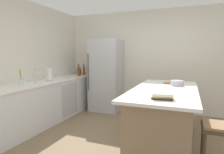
{
  "coord_description": "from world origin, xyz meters",
  "views": [
    {
      "loc": [
        0.78,
        -2.77,
        1.48
      ],
      "look_at": [
        -0.72,
        0.97,
        1.0
      ],
      "focal_mm": 30.75,
      "sensor_mm": 36.0,
      "label": 1
    }
  ],
  "objects_px": {
    "flower_vase": "(21,81)",
    "paper_towel_roll": "(50,75)",
    "refrigerator": "(106,75)",
    "bar_stool": "(218,135)",
    "kitchen_island": "(164,117)",
    "vinegar_bottle": "(84,70)",
    "gin_bottle": "(78,71)",
    "cutting_board": "(174,83)",
    "sink_faucet": "(36,75)",
    "whiskey_bottle": "(79,71)",
    "cookbook_stack": "(162,96)",
    "mixing_bowl": "(177,83)",
    "hot_sauce_bottle": "(80,72)"
  },
  "relations": [
    {
      "from": "bar_stool",
      "to": "hot_sauce_bottle",
      "type": "bearing_deg",
      "value": 144.74
    },
    {
      "from": "whiskey_bottle",
      "to": "cookbook_stack",
      "type": "bearing_deg",
      "value": -40.17
    },
    {
      "from": "kitchen_island",
      "to": "vinegar_bottle",
      "type": "relative_size",
      "value": 6.91
    },
    {
      "from": "sink_faucet",
      "to": "mixing_bowl",
      "type": "bearing_deg",
      "value": 10.27
    },
    {
      "from": "kitchen_island",
      "to": "bar_stool",
      "type": "relative_size",
      "value": 3.11
    },
    {
      "from": "bar_stool",
      "to": "paper_towel_roll",
      "type": "xyz_separation_m",
      "value": [
        -3.17,
        0.95,
        0.48
      ]
    },
    {
      "from": "vinegar_bottle",
      "to": "sink_faucet",
      "type": "bearing_deg",
      "value": -94.52
    },
    {
      "from": "whiskey_bottle",
      "to": "cutting_board",
      "type": "relative_size",
      "value": 0.84
    },
    {
      "from": "bar_stool",
      "to": "cookbook_stack",
      "type": "xyz_separation_m",
      "value": [
        -0.64,
        -0.03,
        0.41
      ]
    },
    {
      "from": "vinegar_bottle",
      "to": "hot_sauce_bottle",
      "type": "bearing_deg",
      "value": -126.44
    },
    {
      "from": "flower_vase",
      "to": "hot_sauce_bottle",
      "type": "height_order",
      "value": "flower_vase"
    },
    {
      "from": "kitchen_island",
      "to": "mixing_bowl",
      "type": "bearing_deg",
      "value": 69.0
    },
    {
      "from": "flower_vase",
      "to": "gin_bottle",
      "type": "bearing_deg",
      "value": 89.98
    },
    {
      "from": "refrigerator",
      "to": "flower_vase",
      "type": "relative_size",
      "value": 5.77
    },
    {
      "from": "paper_towel_roll",
      "to": "cookbook_stack",
      "type": "xyz_separation_m",
      "value": [
        2.54,
        -0.98,
        -0.07
      ]
    },
    {
      "from": "kitchen_island",
      "to": "mixing_bowl",
      "type": "height_order",
      "value": "mixing_bowl"
    },
    {
      "from": "bar_stool",
      "to": "whiskey_bottle",
      "type": "distance_m",
      "value": 3.77
    },
    {
      "from": "sink_faucet",
      "to": "mixing_bowl",
      "type": "relative_size",
      "value": 1.38
    },
    {
      "from": "flower_vase",
      "to": "cutting_board",
      "type": "xyz_separation_m",
      "value": [
        2.59,
        1.13,
        -0.06
      ]
    },
    {
      "from": "kitchen_island",
      "to": "bar_stool",
      "type": "distance_m",
      "value": 0.99
    },
    {
      "from": "paper_towel_roll",
      "to": "vinegar_bottle",
      "type": "relative_size",
      "value": 1.02
    },
    {
      "from": "cookbook_stack",
      "to": "mixing_bowl",
      "type": "relative_size",
      "value": 1.24
    },
    {
      "from": "bar_stool",
      "to": "whiskey_bottle",
      "type": "height_order",
      "value": "whiskey_bottle"
    },
    {
      "from": "flower_vase",
      "to": "paper_towel_roll",
      "type": "distance_m",
      "value": 0.76
    },
    {
      "from": "sink_faucet",
      "to": "whiskey_bottle",
      "type": "bearing_deg",
      "value": 84.67
    },
    {
      "from": "sink_faucet",
      "to": "cutting_board",
      "type": "relative_size",
      "value": 0.82
    },
    {
      "from": "flower_vase",
      "to": "gin_bottle",
      "type": "relative_size",
      "value": 1.01
    },
    {
      "from": "hot_sauce_bottle",
      "to": "cutting_board",
      "type": "relative_size",
      "value": 0.56
    },
    {
      "from": "gin_bottle",
      "to": "whiskey_bottle",
      "type": "xyz_separation_m",
      "value": [
        0.07,
        -0.09,
        -0.01
      ]
    },
    {
      "from": "bar_stool",
      "to": "hot_sauce_bottle",
      "type": "height_order",
      "value": "hot_sauce_bottle"
    },
    {
      "from": "refrigerator",
      "to": "sink_faucet",
      "type": "relative_size",
      "value": 6.2
    },
    {
      "from": "cutting_board",
      "to": "paper_towel_roll",
      "type": "bearing_deg",
      "value": -171.88
    },
    {
      "from": "kitchen_island",
      "to": "cutting_board",
      "type": "xyz_separation_m",
      "value": [
        0.09,
        0.61,
        0.47
      ]
    },
    {
      "from": "vinegar_bottle",
      "to": "gin_bottle",
      "type": "height_order",
      "value": "gin_bottle"
    },
    {
      "from": "mixing_bowl",
      "to": "sink_faucet",
      "type": "bearing_deg",
      "value": -169.73
    },
    {
      "from": "refrigerator",
      "to": "bar_stool",
      "type": "height_order",
      "value": "refrigerator"
    },
    {
      "from": "bar_stool",
      "to": "mixing_bowl",
      "type": "xyz_separation_m",
      "value": [
        -0.53,
        1.12,
        0.42
      ]
    },
    {
      "from": "vinegar_bottle",
      "to": "whiskey_bottle",
      "type": "xyz_separation_m",
      "value": [
        -0.0,
        -0.28,
        -0.01
      ]
    },
    {
      "from": "mixing_bowl",
      "to": "hot_sauce_bottle",
      "type": "bearing_deg",
      "value": 156.79
    },
    {
      "from": "refrigerator",
      "to": "hot_sauce_bottle",
      "type": "distance_m",
      "value": 0.83
    },
    {
      "from": "kitchen_island",
      "to": "bar_stool",
      "type": "xyz_separation_m",
      "value": [
        0.69,
        -0.7,
        0.08
      ]
    },
    {
      "from": "paper_towel_roll",
      "to": "cutting_board",
      "type": "bearing_deg",
      "value": 8.12
    },
    {
      "from": "kitchen_island",
      "to": "sink_faucet",
      "type": "height_order",
      "value": "sink_faucet"
    },
    {
      "from": "bar_stool",
      "to": "hot_sauce_bottle",
      "type": "distance_m",
      "value": 3.93
    },
    {
      "from": "vinegar_bottle",
      "to": "mixing_bowl",
      "type": "distance_m",
      "value": 2.87
    },
    {
      "from": "flower_vase",
      "to": "paper_towel_roll",
      "type": "relative_size",
      "value": 1.03
    },
    {
      "from": "refrigerator",
      "to": "sink_faucet",
      "type": "distance_m",
      "value": 1.82
    },
    {
      "from": "cookbook_stack",
      "to": "whiskey_bottle",
      "type": "bearing_deg",
      "value": 139.83
    },
    {
      "from": "sink_faucet",
      "to": "mixing_bowl",
      "type": "height_order",
      "value": "sink_faucet"
    },
    {
      "from": "gin_bottle",
      "to": "cutting_board",
      "type": "relative_size",
      "value": 0.88
    }
  ]
}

